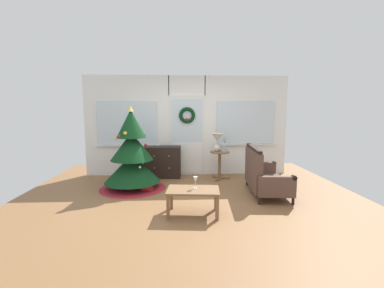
{
  "coord_description": "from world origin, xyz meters",
  "views": [
    {
      "loc": [
        -0.23,
        -4.83,
        1.7
      ],
      "look_at": [
        0.05,
        0.55,
        1.0
      ],
      "focal_mm": 25.03,
      "sensor_mm": 36.0,
      "label": 1
    }
  ],
  "objects_px": {
    "wine_glass": "(195,180)",
    "gift_box": "(147,186)",
    "settee_sofa": "(263,176)",
    "table_lamp": "(217,140)",
    "flower_vase": "(224,147)",
    "dresser_cabinet": "(163,162)",
    "coffee_table": "(193,193)",
    "christmas_tree": "(132,158)",
    "side_table": "(220,160)"
  },
  "relations": [
    {
      "from": "side_table",
      "to": "gift_box",
      "type": "height_order",
      "value": "side_table"
    },
    {
      "from": "gift_box",
      "to": "dresser_cabinet",
      "type": "bearing_deg",
      "value": 77.13
    },
    {
      "from": "dresser_cabinet",
      "to": "settee_sofa",
      "type": "height_order",
      "value": "settee_sofa"
    },
    {
      "from": "christmas_tree",
      "to": "gift_box",
      "type": "height_order",
      "value": "christmas_tree"
    },
    {
      "from": "table_lamp",
      "to": "wine_glass",
      "type": "height_order",
      "value": "table_lamp"
    },
    {
      "from": "table_lamp",
      "to": "gift_box",
      "type": "xyz_separation_m",
      "value": [
        -1.6,
        -0.9,
        -0.86
      ]
    },
    {
      "from": "christmas_tree",
      "to": "flower_vase",
      "type": "height_order",
      "value": "christmas_tree"
    },
    {
      "from": "christmas_tree",
      "to": "table_lamp",
      "type": "relative_size",
      "value": 4.03
    },
    {
      "from": "dresser_cabinet",
      "to": "side_table",
      "type": "xyz_separation_m",
      "value": [
        1.4,
        -0.27,
        0.1
      ]
    },
    {
      "from": "side_table",
      "to": "christmas_tree",
      "type": "bearing_deg",
      "value": -161.58
    },
    {
      "from": "dresser_cabinet",
      "to": "coffee_table",
      "type": "distance_m",
      "value": 2.52
    },
    {
      "from": "flower_vase",
      "to": "coffee_table",
      "type": "height_order",
      "value": "flower_vase"
    },
    {
      "from": "dresser_cabinet",
      "to": "flower_vase",
      "type": "xyz_separation_m",
      "value": [
        1.5,
        -0.33,
        0.41
      ]
    },
    {
      "from": "flower_vase",
      "to": "gift_box",
      "type": "xyz_separation_m",
      "value": [
        -1.76,
        -0.8,
        -0.69
      ]
    },
    {
      "from": "dresser_cabinet",
      "to": "flower_vase",
      "type": "distance_m",
      "value": 1.59
    },
    {
      "from": "dresser_cabinet",
      "to": "wine_glass",
      "type": "relative_size",
      "value": 4.71
    },
    {
      "from": "christmas_tree",
      "to": "table_lamp",
      "type": "distance_m",
      "value": 2.08
    },
    {
      "from": "dresser_cabinet",
      "to": "side_table",
      "type": "distance_m",
      "value": 1.43
    },
    {
      "from": "coffee_table",
      "to": "wine_glass",
      "type": "relative_size",
      "value": 4.54
    },
    {
      "from": "flower_vase",
      "to": "coffee_table",
      "type": "xyz_separation_m",
      "value": [
        -0.87,
        -2.11,
        -0.45
      ]
    },
    {
      "from": "table_lamp",
      "to": "flower_vase",
      "type": "xyz_separation_m",
      "value": [
        0.16,
        -0.1,
        -0.17
      ]
    },
    {
      "from": "coffee_table",
      "to": "gift_box",
      "type": "relative_size",
      "value": 4.02
    },
    {
      "from": "flower_vase",
      "to": "wine_glass",
      "type": "xyz_separation_m",
      "value": [
        -0.83,
        -2.06,
        -0.24
      ]
    },
    {
      "from": "gift_box",
      "to": "flower_vase",
      "type": "bearing_deg",
      "value": 24.53
    },
    {
      "from": "dresser_cabinet",
      "to": "coffee_table",
      "type": "xyz_separation_m",
      "value": [
        0.63,
        -2.44,
        -0.03
      ]
    },
    {
      "from": "settee_sofa",
      "to": "coffee_table",
      "type": "bearing_deg",
      "value": -145.71
    },
    {
      "from": "settee_sofa",
      "to": "table_lamp",
      "type": "bearing_deg",
      "value": 121.71
    },
    {
      "from": "side_table",
      "to": "coffee_table",
      "type": "relative_size",
      "value": 0.77
    },
    {
      "from": "christmas_tree",
      "to": "side_table",
      "type": "height_order",
      "value": "christmas_tree"
    },
    {
      "from": "settee_sofa",
      "to": "coffee_table",
      "type": "xyz_separation_m",
      "value": [
        -1.46,
        -1.0,
        -0.02
      ]
    },
    {
      "from": "christmas_tree",
      "to": "gift_box",
      "type": "relative_size",
      "value": 8.05
    },
    {
      "from": "side_table",
      "to": "coffee_table",
      "type": "bearing_deg",
      "value": -109.5
    },
    {
      "from": "dresser_cabinet",
      "to": "side_table",
      "type": "bearing_deg",
      "value": -10.79
    },
    {
      "from": "flower_vase",
      "to": "side_table",
      "type": "bearing_deg",
      "value": 149.04
    },
    {
      "from": "settee_sofa",
      "to": "wine_glass",
      "type": "bearing_deg",
      "value": -146.42
    },
    {
      "from": "settee_sofa",
      "to": "side_table",
      "type": "distance_m",
      "value": 1.37
    },
    {
      "from": "settee_sofa",
      "to": "christmas_tree",
      "type": "bearing_deg",
      "value": 169.21
    },
    {
      "from": "table_lamp",
      "to": "flower_vase",
      "type": "height_order",
      "value": "table_lamp"
    },
    {
      "from": "flower_vase",
      "to": "christmas_tree",
      "type": "bearing_deg",
      "value": -163.91
    },
    {
      "from": "wine_glass",
      "to": "gift_box",
      "type": "height_order",
      "value": "wine_glass"
    },
    {
      "from": "settee_sofa",
      "to": "table_lamp",
      "type": "distance_m",
      "value": 1.55
    },
    {
      "from": "dresser_cabinet",
      "to": "side_table",
      "type": "relative_size",
      "value": 1.34
    },
    {
      "from": "settee_sofa",
      "to": "side_table",
      "type": "xyz_separation_m",
      "value": [
        -0.69,
        1.18,
        0.11
      ]
    },
    {
      "from": "dresser_cabinet",
      "to": "side_table",
      "type": "height_order",
      "value": "dresser_cabinet"
    },
    {
      "from": "gift_box",
      "to": "christmas_tree",
      "type": "bearing_deg",
      "value": 149.65
    },
    {
      "from": "dresser_cabinet",
      "to": "wine_glass",
      "type": "height_order",
      "value": "dresser_cabinet"
    },
    {
      "from": "christmas_tree",
      "to": "dresser_cabinet",
      "type": "distance_m",
      "value": 1.14
    },
    {
      "from": "coffee_table",
      "to": "gift_box",
      "type": "xyz_separation_m",
      "value": [
        -0.89,
        1.31,
        -0.25
      ]
    },
    {
      "from": "table_lamp",
      "to": "wine_glass",
      "type": "relative_size",
      "value": 2.26
    },
    {
      "from": "flower_vase",
      "to": "wine_glass",
      "type": "height_order",
      "value": "flower_vase"
    }
  ]
}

